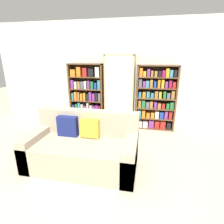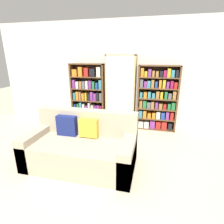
# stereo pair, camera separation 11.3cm
# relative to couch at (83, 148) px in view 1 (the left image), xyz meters

# --- Properties ---
(ground_plane) EXTENTS (16.00, 16.00, 0.00)m
(ground_plane) POSITION_rel_couch_xyz_m (0.34, -0.52, -0.31)
(ground_plane) COLOR beige
(wall_back) EXTENTS (7.19, 0.06, 2.70)m
(wall_back) POSITION_rel_couch_xyz_m (0.34, 2.14, 1.04)
(wall_back) COLOR silver
(wall_back) RESTS_ON ground
(couch) EXTENTS (1.83, 0.90, 0.91)m
(couch) POSITION_rel_couch_xyz_m (0.00, 0.00, 0.00)
(couch) COLOR tan
(couch) RESTS_ON ground
(bookshelf_left) EXTENTS (0.93, 0.32, 1.64)m
(bookshelf_left) POSITION_rel_couch_xyz_m (-0.57, 1.93, 0.47)
(bookshelf_left) COLOR brown
(bookshelf_left) RESTS_ON ground
(display_cabinet) EXTENTS (0.75, 0.36, 1.85)m
(display_cabinet) POSITION_rel_couch_xyz_m (0.32, 1.92, 0.61)
(display_cabinet) COLOR tan
(display_cabinet) RESTS_ON ground
(bookshelf_right) EXTENTS (0.98, 0.32, 1.61)m
(bookshelf_right) POSITION_rel_couch_xyz_m (1.24, 1.93, 0.46)
(bookshelf_right) COLOR brown
(bookshelf_right) RESTS_ON ground
(wine_bottle) EXTENTS (0.09, 0.09, 0.34)m
(wine_bottle) POSITION_rel_couch_xyz_m (0.76, 0.90, -0.17)
(wine_bottle) COLOR black
(wine_bottle) RESTS_ON ground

